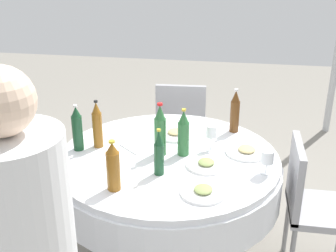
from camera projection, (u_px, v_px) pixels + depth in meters
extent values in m
cylinder|color=white|center=(168.00, 158.00, 2.63)|extent=(1.33, 1.33, 0.04)
cylinder|color=white|center=(168.00, 177.00, 2.68)|extent=(1.36, 1.36, 0.22)
cylinder|color=slate|center=(168.00, 225.00, 2.82)|extent=(0.14, 0.14, 0.48)
cylinder|color=#2D6B38|center=(160.00, 137.00, 2.59)|extent=(0.07, 0.07, 0.23)
cone|color=#2D6B38|center=(160.00, 112.00, 2.53)|extent=(0.06, 0.06, 0.08)
cylinder|color=red|center=(160.00, 104.00, 2.51)|extent=(0.03, 0.03, 0.01)
cylinder|color=#8C5619|center=(113.00, 171.00, 2.23)|extent=(0.07, 0.07, 0.21)
cone|color=#8C5619|center=(112.00, 148.00, 2.17)|extent=(0.06, 0.06, 0.06)
cylinder|color=gold|center=(112.00, 142.00, 2.16)|extent=(0.03, 0.03, 0.01)
cylinder|color=#194728|center=(78.00, 133.00, 2.65)|extent=(0.06, 0.06, 0.22)
cone|color=#194728|center=(76.00, 111.00, 2.59)|extent=(0.06, 0.06, 0.06)
cylinder|color=silver|center=(75.00, 106.00, 2.58)|extent=(0.02, 0.02, 0.01)
cylinder|color=#2D6B38|center=(183.00, 139.00, 2.59)|extent=(0.07, 0.07, 0.21)
cone|color=#2D6B38|center=(184.00, 117.00, 2.53)|extent=(0.06, 0.06, 0.07)
cylinder|color=gold|center=(184.00, 110.00, 2.52)|extent=(0.03, 0.03, 0.01)
cylinder|color=#194728|center=(159.00, 159.00, 2.38)|extent=(0.06, 0.06, 0.18)
cone|color=#194728|center=(159.00, 138.00, 2.33)|extent=(0.05, 0.05, 0.08)
cylinder|color=gold|center=(159.00, 130.00, 2.31)|extent=(0.02, 0.02, 0.01)
cylinder|color=#8C5619|center=(98.00, 130.00, 2.69)|extent=(0.06, 0.06, 0.22)
cone|color=#8C5619|center=(96.00, 108.00, 2.63)|extent=(0.05, 0.05, 0.07)
cylinder|color=black|center=(96.00, 101.00, 2.61)|extent=(0.02, 0.02, 0.01)
cylinder|color=#593314|center=(235.00, 117.00, 2.90)|extent=(0.06, 0.06, 0.21)
cone|color=#593314|center=(236.00, 96.00, 2.85)|extent=(0.05, 0.05, 0.07)
cylinder|color=silver|center=(236.00, 90.00, 2.83)|extent=(0.03, 0.03, 0.01)
cylinder|color=white|center=(266.00, 173.00, 2.41)|extent=(0.06, 0.06, 0.00)
cylinder|color=white|center=(266.00, 168.00, 2.40)|extent=(0.01, 0.01, 0.06)
cylinder|color=white|center=(267.00, 157.00, 2.37)|extent=(0.07, 0.07, 0.07)
cylinder|color=white|center=(211.00, 150.00, 2.68)|extent=(0.06, 0.06, 0.00)
cylinder|color=white|center=(211.00, 143.00, 2.67)|extent=(0.01, 0.01, 0.08)
cylinder|color=white|center=(211.00, 131.00, 2.63)|extent=(0.06, 0.06, 0.07)
cylinder|color=gold|center=(211.00, 134.00, 2.64)|extent=(0.05, 0.05, 0.03)
cylinder|color=white|center=(175.00, 134.00, 2.88)|extent=(0.25, 0.25, 0.02)
ellipsoid|color=tan|center=(175.00, 132.00, 2.87)|extent=(0.11, 0.10, 0.02)
cylinder|color=white|center=(203.00, 192.00, 2.22)|extent=(0.24, 0.24, 0.02)
ellipsoid|color=#8C9E59|center=(203.00, 189.00, 2.21)|extent=(0.11, 0.09, 0.02)
cylinder|color=white|center=(206.00, 165.00, 2.49)|extent=(0.23, 0.23, 0.02)
ellipsoid|color=#8C9E59|center=(206.00, 162.00, 2.48)|extent=(0.10, 0.09, 0.02)
cylinder|color=white|center=(247.00, 152.00, 2.64)|extent=(0.26, 0.26, 0.02)
ellipsoid|color=tan|center=(247.00, 149.00, 2.64)|extent=(0.12, 0.10, 0.02)
cube|color=silver|center=(123.00, 129.00, 2.97)|extent=(0.17, 0.10, 0.00)
cube|color=silver|center=(128.00, 149.00, 2.69)|extent=(0.13, 0.14, 0.00)
cylinder|color=white|center=(17.00, 210.00, 1.35)|extent=(0.34, 0.34, 0.51)
cube|color=#99999E|center=(323.00, 211.00, 2.59)|extent=(0.40, 0.40, 0.04)
cube|color=#99999E|center=(295.00, 177.00, 2.54)|extent=(0.40, 0.04, 0.42)
cylinder|color=gray|center=(287.00, 224.00, 2.86)|extent=(0.03, 0.03, 0.43)
cube|color=#99999E|center=(182.00, 126.00, 3.77)|extent=(0.42, 0.42, 0.04)
cube|color=#99999E|center=(181.00, 110.00, 3.52)|extent=(0.06, 0.40, 0.42)
cylinder|color=gray|center=(202.00, 143.00, 4.00)|extent=(0.03, 0.03, 0.43)
cylinder|color=gray|center=(165.00, 141.00, 4.03)|extent=(0.03, 0.03, 0.43)
cylinder|color=gray|center=(200.00, 160.00, 3.69)|extent=(0.03, 0.03, 0.43)
cylinder|color=gray|center=(160.00, 158.00, 3.72)|extent=(0.03, 0.03, 0.43)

